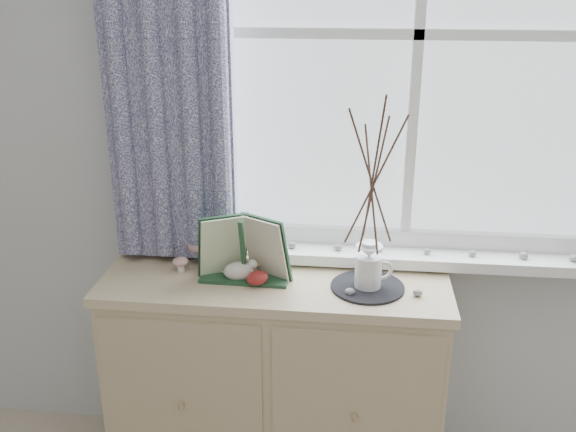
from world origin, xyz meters
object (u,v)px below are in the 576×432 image
object	(u,v)px
sideboard	(276,381)
botanical_book	(242,251)
toadstool_cluster	(203,250)
twig_pitcher	(373,178)

from	to	relation	value
sideboard	botanical_book	world-z (taller)	botanical_book
toadstool_cluster	sideboard	bearing A→B (deg)	-15.44
botanical_book	twig_pitcher	distance (m)	0.50
twig_pitcher	botanical_book	bearing A→B (deg)	158.63
toadstool_cluster	botanical_book	bearing A→B (deg)	-37.27
sideboard	toadstool_cluster	bearing A→B (deg)	164.56
sideboard	twig_pitcher	xyz separation A→B (m)	(0.32, -0.04, 0.81)
botanical_book	twig_pitcher	xyz separation A→B (m)	(0.42, 0.02, 0.27)
botanical_book	toadstool_cluster	xyz separation A→B (m)	(-0.17, 0.13, -0.06)
botanical_book	toadstool_cluster	distance (m)	0.22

